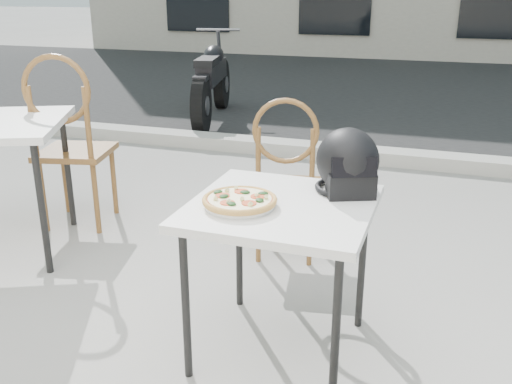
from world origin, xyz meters
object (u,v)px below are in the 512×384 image
(pizza, at_px, (240,200))
(motorcycle, at_px, (212,82))
(cafe_table_main, at_px, (281,218))
(cafe_chair_main, at_px, (286,171))
(plate, at_px, (240,205))
(helmet, at_px, (348,164))
(cafe_chair_side, at_px, (68,134))

(pizza, xyz_separation_m, motorcycle, (-1.92, 4.25, -0.26))
(cafe_table_main, distance_m, cafe_chair_main, 0.90)
(pizza, bearing_deg, plate, -86.83)
(plate, bearing_deg, helmet, 40.91)
(pizza, bearing_deg, cafe_chair_main, 94.87)
(plate, relative_size, motorcycle, 0.15)
(cafe_table_main, height_order, cafe_chair_main, cafe_chair_main)
(cafe_table_main, relative_size, cafe_chair_side, 0.63)
(cafe_chair_main, relative_size, cafe_chair_side, 0.84)
(pizza, bearing_deg, motorcycle, 114.33)
(cafe_chair_side, distance_m, motorcycle, 3.32)
(cafe_table_main, bearing_deg, plate, -148.37)
(plate, height_order, motorcycle, motorcycle)
(motorcycle, bearing_deg, helmet, -73.23)
(pizza, distance_m, motorcycle, 4.67)
(cafe_chair_side, relative_size, motorcycle, 0.56)
(cafe_table_main, bearing_deg, helmet, 45.92)
(cafe_table_main, relative_size, cafe_chair_main, 0.75)
(plate, xyz_separation_m, pizza, (-0.00, 0.00, 0.02))
(pizza, height_order, motorcycle, motorcycle)
(pizza, xyz_separation_m, cafe_chair_side, (-1.50, 0.96, -0.08))
(plate, distance_m, cafe_chair_side, 1.78)
(pizza, relative_size, helmet, 1.07)
(pizza, bearing_deg, helmet, 40.89)
(pizza, bearing_deg, cafe_table_main, 31.56)
(pizza, xyz_separation_m, cafe_chair_main, (-0.08, 0.96, -0.18))
(helmet, height_order, motorcycle, motorcycle)
(plate, bearing_deg, pizza, 93.17)
(pizza, xyz_separation_m, helmet, (0.36, 0.31, 0.09))
(plate, relative_size, pizza, 0.79)
(plate, relative_size, helmet, 0.84)
(helmet, bearing_deg, plate, -162.14)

